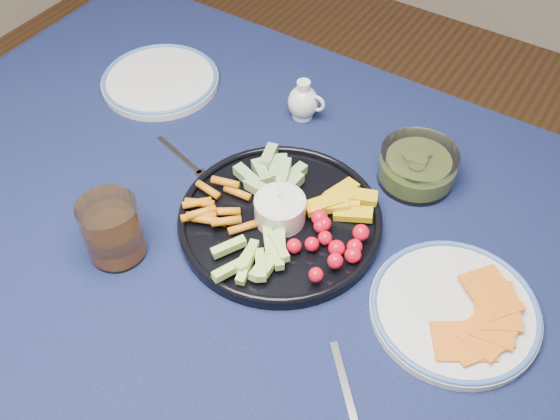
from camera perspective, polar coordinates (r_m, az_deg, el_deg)
The scene contains 9 objects.
dining_table at distance 0.98m, azimuth 2.75°, elevation -10.44°, with size 1.67×1.07×0.75m.
crudite_platter at distance 0.97m, azimuth -0.05°, elevation -0.54°, with size 0.32×0.32×0.10m.
creamer_pitcher at distance 1.15m, azimuth 2.16°, elevation 9.86°, with size 0.07×0.06×0.08m.
pickle_bowl at distance 1.06m, azimuth 12.43°, elevation 3.83°, with size 0.13×0.13×0.06m.
cheese_plate at distance 0.91m, azimuth 15.72°, elevation -8.62°, with size 0.24×0.24×0.03m.
juice_tumbler at distance 0.95m, azimuth -15.00°, elevation -1.99°, with size 0.09×0.09×0.10m.
fork_left at distance 1.09m, azimuth -8.45°, elevation 4.32°, with size 0.14×0.05×0.00m.
fork_right at distance 0.82m, azimuth 6.54°, elevation -17.76°, with size 0.12×0.13×0.00m.
side_plate_extra at distance 1.26m, azimuth -10.90°, elevation 11.60°, with size 0.23×0.23×0.02m.
Camera 1 is at (0.23, -0.44, 1.50)m, focal length 40.00 mm.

